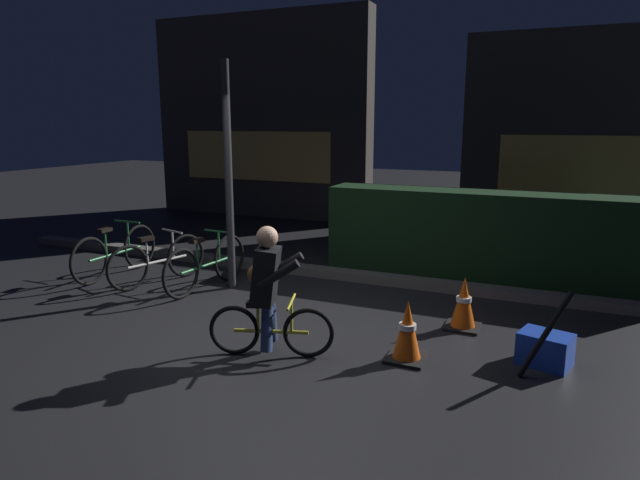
% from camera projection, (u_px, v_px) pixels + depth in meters
% --- Properties ---
extents(ground_plane, '(40.00, 40.00, 0.00)m').
position_uv_depth(ground_plane, '(279.00, 334.00, 5.77)').
color(ground_plane, black).
extents(sidewalk_curb, '(12.00, 0.24, 0.12)m').
position_uv_depth(sidewalk_curb, '(353.00, 275.00, 7.73)').
color(sidewalk_curb, '#56544F').
rests_on(sidewalk_curb, ground).
extents(hedge_row, '(4.80, 0.70, 1.21)m').
position_uv_depth(hedge_row, '(497.00, 236.00, 7.71)').
color(hedge_row, black).
rests_on(hedge_row, ground).
extents(storefront_left, '(5.27, 0.54, 4.51)m').
position_uv_depth(storefront_left, '(261.00, 118.00, 12.63)').
color(storefront_left, '#383330').
rests_on(storefront_left, ground).
extents(storefront_right, '(5.08, 0.54, 3.89)m').
position_uv_depth(storefront_right, '(600.00, 134.00, 10.57)').
color(storefront_right, '#383330').
rests_on(storefront_right, ground).
extents(street_post, '(0.10, 0.10, 2.92)m').
position_uv_depth(street_post, '(229.00, 178.00, 7.06)').
color(street_post, '#2D2D33').
rests_on(street_post, ground).
extents(parked_bike_leftmost, '(0.46, 1.64, 0.76)m').
position_uv_depth(parked_bike_leftmost, '(116.00, 252.00, 7.86)').
color(parked_bike_leftmost, black).
rests_on(parked_bike_leftmost, ground).
extents(parked_bike_left_mid, '(0.53, 1.47, 0.70)m').
position_uv_depth(parked_bike_left_mid, '(158.00, 260.00, 7.50)').
color(parked_bike_left_mid, black).
rests_on(parked_bike_left_mid, ground).
extents(parked_bike_center_left, '(0.46, 1.60, 0.74)m').
position_uv_depth(parked_bike_center_left, '(206.00, 264.00, 7.25)').
color(parked_bike_center_left, black).
rests_on(parked_bike_center_left, ground).
extents(traffic_cone_near, '(0.36, 0.36, 0.57)m').
position_uv_depth(traffic_cone_near, '(407.00, 332.00, 5.08)').
color(traffic_cone_near, black).
rests_on(traffic_cone_near, ground).
extents(traffic_cone_far, '(0.36, 0.36, 0.57)m').
position_uv_depth(traffic_cone_far, '(464.00, 304.00, 5.87)').
color(traffic_cone_far, black).
rests_on(traffic_cone_far, ground).
extents(blue_crate, '(0.51, 0.43, 0.30)m').
position_uv_depth(blue_crate, '(545.00, 349.00, 5.00)').
color(blue_crate, '#193DB7').
rests_on(blue_crate, ground).
extents(cyclist, '(1.14, 0.50, 1.25)m').
position_uv_depth(cyclist, '(268.00, 291.00, 5.12)').
color(cyclist, black).
rests_on(cyclist, ground).
extents(closed_umbrella, '(0.42, 0.28, 0.77)m').
position_uv_depth(closed_umbrella, '(545.00, 334.00, 4.73)').
color(closed_umbrella, black).
rests_on(closed_umbrella, ground).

